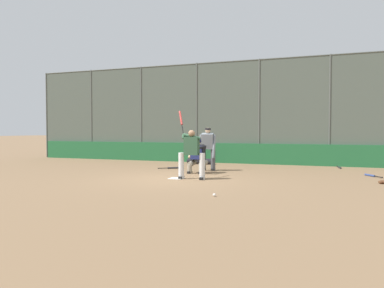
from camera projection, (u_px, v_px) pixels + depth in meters
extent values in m
plane|color=#846647|center=(176.00, 179.00, 11.70)|extent=(160.00, 160.00, 0.00)
cube|color=white|center=(176.00, 178.00, 11.70)|extent=(0.43, 0.43, 0.01)
cylinder|color=#515651|center=(330.00, 110.00, 15.74)|extent=(0.08, 0.08, 4.70)
cylinder|color=#515651|center=(259.00, 112.00, 16.78)|extent=(0.08, 0.08, 4.70)
cylinder|color=#515651|center=(197.00, 113.00, 17.81)|extent=(0.08, 0.08, 4.70)
cylinder|color=#515651|center=(141.00, 114.00, 18.85)|extent=(0.08, 0.08, 4.70)
cylinder|color=#515651|center=(92.00, 115.00, 19.89)|extent=(0.08, 0.08, 4.70)
cylinder|color=#515651|center=(47.00, 115.00, 20.93)|extent=(0.08, 0.08, 4.70)
cube|color=#515B51|center=(227.00, 112.00, 17.29)|extent=(20.84, 0.01, 4.70)
cylinder|color=#515651|center=(227.00, 62.00, 17.21)|extent=(20.84, 0.06, 0.06)
cube|color=#236638|center=(226.00, 153.00, 17.27)|extent=(20.43, 0.18, 0.91)
cube|color=slate|center=(193.00, 156.00, 20.71)|extent=(14.59, 3.05, 0.12)
cube|color=slate|center=(186.00, 155.00, 19.67)|extent=(14.59, 0.55, 0.44)
cube|color=#B7BABC|center=(186.00, 150.00, 19.67)|extent=(14.59, 0.24, 0.08)
cube|color=slate|center=(189.00, 151.00, 20.18)|extent=(14.59, 0.55, 0.76)
cube|color=#B7BABC|center=(189.00, 143.00, 20.17)|extent=(14.59, 0.24, 0.08)
cube|color=slate|center=(193.00, 148.00, 20.69)|extent=(14.59, 0.55, 1.08)
cube|color=#B7BABC|center=(193.00, 137.00, 20.67)|extent=(14.59, 0.24, 0.08)
cube|color=slate|center=(196.00, 145.00, 21.20)|extent=(14.59, 0.55, 1.40)
cube|color=#B7BABC|center=(196.00, 132.00, 21.18)|extent=(14.59, 0.24, 0.08)
cube|color=slate|center=(199.00, 142.00, 21.71)|extent=(14.59, 0.55, 1.72)
cube|color=#B7BABC|center=(199.00, 126.00, 21.68)|extent=(14.59, 0.24, 0.08)
cylinder|color=silver|center=(202.00, 166.00, 11.43)|extent=(0.17, 0.17, 0.81)
cube|color=black|center=(202.00, 178.00, 11.44)|extent=(0.12, 0.29, 0.08)
cylinder|color=silver|center=(181.00, 166.00, 11.63)|extent=(0.17, 0.17, 0.81)
cube|color=black|center=(181.00, 177.00, 11.64)|extent=(0.12, 0.29, 0.08)
cube|color=#2D5138|center=(192.00, 146.00, 11.50)|extent=(0.45, 0.28, 0.56)
sphere|color=#936B4C|center=(192.00, 133.00, 11.49)|extent=(0.21, 0.21, 0.21)
cylinder|color=#2D5138|center=(192.00, 137.00, 11.52)|extent=(0.57, 0.12, 0.21)
cylinder|color=#2D5138|center=(183.00, 136.00, 11.60)|extent=(0.13, 0.16, 0.16)
sphere|color=black|center=(184.00, 135.00, 11.62)|extent=(0.04, 0.04, 0.04)
cylinder|color=black|center=(183.00, 130.00, 11.71)|extent=(0.16, 0.19, 0.33)
cylinder|color=maroon|center=(181.00, 118.00, 11.93)|extent=(0.25, 0.30, 0.47)
cylinder|color=gray|center=(201.00, 169.00, 12.90)|extent=(0.16, 0.16, 0.32)
cylinder|color=gray|center=(203.00, 164.00, 13.09)|extent=(0.21, 0.49, 0.25)
cube|color=black|center=(201.00, 173.00, 12.91)|extent=(0.11, 0.26, 0.08)
cylinder|color=gray|center=(190.00, 169.00, 13.07)|extent=(0.16, 0.16, 0.32)
cylinder|color=gray|center=(192.00, 163.00, 13.26)|extent=(0.21, 0.49, 0.25)
cube|color=black|center=(190.00, 172.00, 13.08)|extent=(0.11, 0.26, 0.08)
cube|color=black|center=(198.00, 152.00, 13.20)|extent=(0.48, 0.40, 0.58)
cube|color=#191E47|center=(196.00, 153.00, 13.06)|extent=(0.42, 0.16, 0.48)
sphere|color=tan|center=(198.00, 142.00, 13.19)|extent=(0.21, 0.21, 0.21)
sphere|color=#191E47|center=(198.00, 141.00, 13.19)|extent=(0.24, 0.24, 0.24)
cylinder|color=black|center=(200.00, 148.00, 12.89)|extent=(0.33, 0.55, 0.17)
ellipsoid|color=black|center=(194.00, 149.00, 12.70)|extent=(0.30, 0.12, 0.24)
cylinder|color=tan|center=(191.00, 151.00, 13.31)|extent=(0.11, 0.33, 0.47)
cylinder|color=#4C4C51|center=(213.00, 160.00, 13.98)|extent=(0.17, 0.17, 0.82)
cube|color=black|center=(213.00, 170.00, 14.00)|extent=(0.12, 0.28, 0.08)
cylinder|color=#4C4C51|center=(203.00, 159.00, 14.10)|extent=(0.17, 0.17, 0.82)
cube|color=black|center=(203.00, 169.00, 14.11)|extent=(0.12, 0.28, 0.08)
cube|color=gray|center=(208.00, 141.00, 13.96)|extent=(0.46, 0.40, 0.62)
sphere|color=tan|center=(208.00, 131.00, 13.95)|extent=(0.20, 0.20, 0.20)
cylinder|color=black|center=(208.00, 129.00, 13.95)|extent=(0.21, 0.21, 0.07)
cylinder|color=gray|center=(214.00, 146.00, 13.83)|extent=(0.13, 0.23, 0.87)
cylinder|color=gray|center=(201.00, 146.00, 13.99)|extent=(0.15, 0.24, 0.87)
sphere|color=black|center=(159.00, 168.00, 14.56)|extent=(0.04, 0.04, 0.04)
cylinder|color=black|center=(163.00, 168.00, 14.60)|extent=(0.32, 0.22, 0.03)
cylinder|color=#28282D|center=(174.00, 168.00, 14.70)|extent=(0.45, 0.33, 0.07)
sphere|color=black|center=(337.00, 166.00, 15.38)|extent=(0.04, 0.04, 0.04)
cylinder|color=black|center=(338.00, 167.00, 15.22)|extent=(0.08, 0.33, 0.03)
cylinder|color=#28282D|center=(340.00, 167.00, 14.84)|extent=(0.14, 0.46, 0.07)
sphere|color=black|center=(382.00, 177.00, 11.71)|extent=(0.04, 0.04, 0.04)
cylinder|color=black|center=(378.00, 177.00, 11.88)|extent=(0.20, 0.30, 0.03)
cylinder|color=#334789|center=(370.00, 175.00, 12.27)|extent=(0.31, 0.43, 0.07)
ellipsoid|color=#56331E|center=(383.00, 182.00, 10.54)|extent=(0.28, 0.18, 0.10)
ellipsoid|color=#56331E|center=(381.00, 182.00, 10.49)|extent=(0.10, 0.08, 0.08)
sphere|color=white|center=(214.00, 195.00, 8.51)|extent=(0.07, 0.07, 0.07)
cylinder|color=black|center=(200.00, 161.00, 16.69)|extent=(1.03, 0.26, 0.26)
sphere|color=black|center=(211.00, 162.00, 16.51)|extent=(0.25, 0.25, 0.25)
sphere|color=black|center=(189.00, 161.00, 16.87)|extent=(0.25, 0.25, 0.25)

